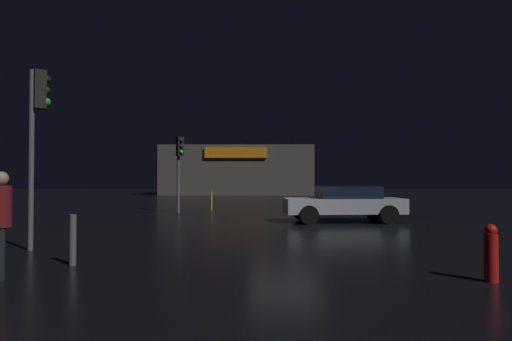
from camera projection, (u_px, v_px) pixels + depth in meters
ground_plane at (285, 227)px, 15.25m from camera, size 120.00×120.00×0.00m
store_building at (238, 171)px, 48.30m from camera, size 16.14×8.79×5.26m
traffic_signal_main at (179, 160)px, 21.75m from camera, size 0.41×0.43×3.82m
traffic_signal_opposite at (37, 117)px, 10.26m from camera, size 0.43×0.41×4.29m
car_near at (344, 203)px, 16.88m from camera, size 4.70×2.19×1.41m
pedestrian at (1, 216)px, 7.21m from camera, size 0.48×0.48×1.82m
fire_hydrant at (491, 253)px, 7.05m from camera, size 0.22×0.22×0.95m
bollard_kerb_a at (73, 240)px, 8.41m from camera, size 0.14×0.14×1.00m
bollard_kerb_b at (212, 201)px, 23.10m from camera, size 0.09×0.09×1.06m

